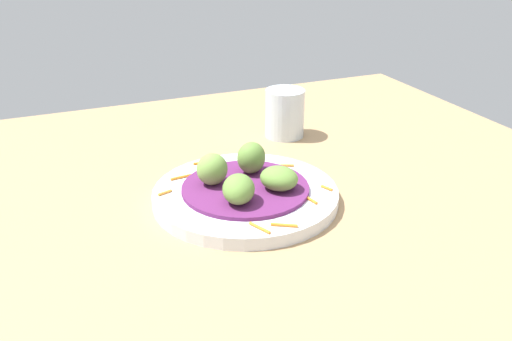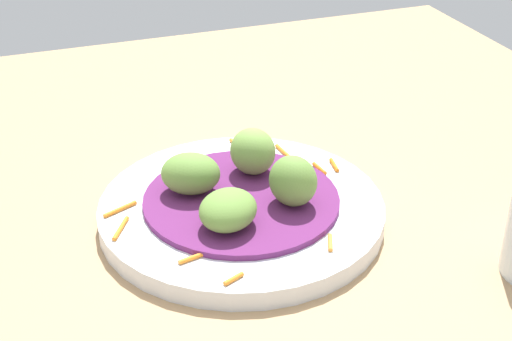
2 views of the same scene
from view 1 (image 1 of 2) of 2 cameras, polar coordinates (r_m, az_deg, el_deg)
The scene contains 9 objects.
table_surface at distance 80.66cm, azimuth 2.15°, elevation -4.37°, with size 110.00×110.00×2.00cm, color tan.
main_plate at distance 81.31cm, azimuth -1.07°, elevation -2.55°, with size 26.74×26.74×1.87cm, color silver.
cabbage_bed at distance 80.76cm, azimuth -1.08°, elevation -1.78°, with size 18.37×18.37×0.58cm, color #60235B.
carrot_garnish at distance 80.20cm, azimuth -1.26°, elevation -2.05°, with size 23.56×24.03×0.40cm.
guac_scoop_left at distance 75.52cm, azimuth -1.78°, elevation -1.89°, with size 4.37×5.55×3.89cm, color olive.
guac_scoop_center at distance 79.22cm, azimuth 2.35°, elevation -0.80°, with size 5.51×4.86×3.29cm, color olive.
guac_scoop_right at distance 83.92cm, azimuth -0.48°, elevation 1.32°, with size 4.06×4.56×4.78cm, color olive.
guac_scoop_back at distance 80.60cm, azimuth -4.47°, elevation 0.14°, with size 4.28×4.59×4.63cm, color #759E47.
water_glass at distance 104.17cm, azimuth 2.93°, elevation 5.83°, with size 7.24×7.24×8.85cm, color silver.
Camera 1 is at (30.06, 63.61, 40.45)cm, focal length 39.42 mm.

